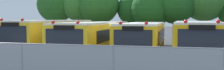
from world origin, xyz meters
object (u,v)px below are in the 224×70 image
school_bus_2 (144,39)px  tree_2 (100,5)px  tree_1 (80,3)px  tree_3 (133,10)px  tree_0 (55,4)px  school_bus_1 (97,38)px  tree_4 (150,9)px  school_bus_0 (54,36)px  school_bus_3 (195,39)px  tree_5 (177,5)px

school_bus_2 → tree_2: bearing=-59.9°
school_bus_2 → tree_1: size_ratio=1.52×
tree_3 → tree_1: bearing=-178.8°
tree_3 → tree_0: bearing=-177.9°
school_bus_1 → tree_4: tree_4 is taller
tree_2 → tree_4: (5.68, -0.67, -0.61)m
tree_3 → tree_4: bearing=-35.7°
school_bus_2 → tree_0: size_ratio=1.48×
tree_1 → tree_3: bearing=1.2°
school_bus_1 → school_bus_2: (3.35, 0.04, -0.02)m
school_bus_2 → tree_1: 14.67m
school_bus_0 → tree_3: (4.22, 11.12, 2.33)m
school_bus_3 → tree_4: size_ratio=2.00×
tree_2 → tree_5: (8.38, -0.37, -0.12)m
school_bus_2 → tree_4: 10.15m
tree_4 → tree_0: bearing=174.4°
school_bus_0 → school_bus_2: bearing=179.2°
school_bus_1 → tree_5: 11.94m
tree_1 → tree_0: bearing=-176.2°
school_bus_3 → school_bus_0: bearing=0.2°
tree_2 → tree_4: 5.75m
tree_0 → tree_3: tree_0 is taller
school_bus_2 → tree_2: 12.59m
school_bus_1 → tree_2: bearing=-74.7°
school_bus_2 → tree_2: (-6.22, 10.53, 2.97)m
school_bus_3 → tree_2: size_ratio=1.74×
tree_0 → tree_3: (9.42, 0.34, -0.75)m
school_bus_2 → school_bus_3: 3.34m
school_bus_3 → tree_0: bearing=-34.3°
tree_4 → tree_3: bearing=144.3°
school_bus_3 → tree_3: bearing=-61.1°
school_bus_2 → tree_4: bearing=-87.3°
school_bus_3 → tree_2: tree_2 is taller
school_bus_0 → tree_5: (8.96, 9.96, 2.76)m
tree_3 → school_bus_1: bearing=-93.8°
tree_3 → tree_5: (4.75, -1.16, 0.43)m
school_bus_2 → tree_5: bearing=-102.4°
school_bus_3 → tree_0: tree_0 is taller
school_bus_2 → tree_5: tree_5 is taller
school_bus_2 → tree_3: (-2.59, 11.32, 2.42)m
school_bus_0 → tree_0: tree_0 is taller
tree_0 → tree_3: 9.46m
tree_4 → tree_5: bearing=6.4°
tree_1 → tree_5: 11.13m
school_bus_2 → tree_5: size_ratio=1.58×
tree_0 → tree_2: tree_0 is taller
school_bus_3 → tree_4: tree_4 is taller
tree_2 → tree_0: bearing=175.5°
school_bus_1 → tree_1: bearing=-63.5°
tree_2 → school_bus_3: bearing=-47.6°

